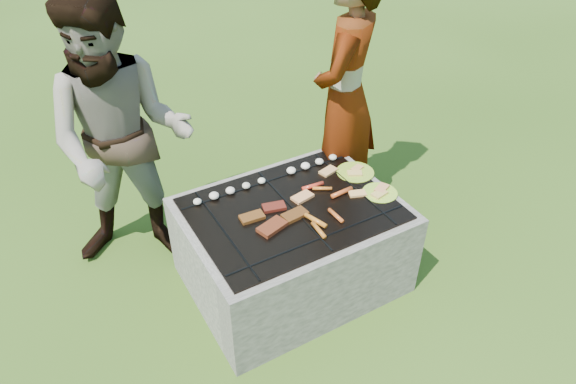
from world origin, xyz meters
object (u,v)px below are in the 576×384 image
(cook, at_px, (345,97))
(plate_far, at_px, (355,172))
(plate_near, at_px, (380,193))
(fire_pit, at_px, (292,248))
(bystander, at_px, (123,141))

(cook, bearing_deg, plate_far, 27.51)
(plate_far, xyz_separation_m, plate_near, (0.00, -0.26, 0.00))
(fire_pit, xyz_separation_m, cook, (0.74, 0.53, 0.66))
(cook, bearing_deg, bystander, -46.78)
(fire_pit, relative_size, plate_far, 3.92)
(fire_pit, bearing_deg, plate_near, -14.35)
(plate_far, relative_size, cook, 0.18)
(fire_pit, distance_m, plate_near, 0.67)
(plate_near, height_order, bystander, bystander)
(fire_pit, height_order, cook, cook)
(fire_pit, xyz_separation_m, plate_far, (0.56, 0.12, 0.33))
(fire_pit, xyz_separation_m, plate_near, (0.56, -0.14, 0.33))
(fire_pit, xyz_separation_m, bystander, (-0.77, 0.75, 0.64))
(fire_pit, relative_size, bystander, 0.70)
(plate_far, bearing_deg, fire_pit, -167.90)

